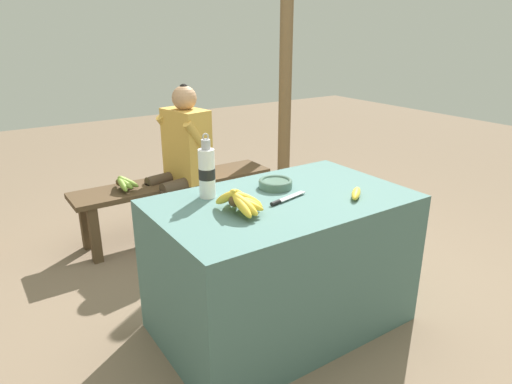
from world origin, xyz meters
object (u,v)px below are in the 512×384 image
(water_bottle, at_px, (207,172))
(loose_banana_front, at_px, (356,193))
(seated_vendor, at_px, (182,152))
(support_post_far, at_px, (286,61))
(serving_bowl, at_px, (275,183))
(banana_bunch_green, at_px, (124,182))
(knife, at_px, (283,200))
(wooden_bench, at_px, (176,189))
(banana_bunch_ripe, at_px, (240,200))

(water_bottle, height_order, loose_banana_front, water_bottle)
(seated_vendor, distance_m, support_post_far, 1.43)
(serving_bowl, xyz_separation_m, water_bottle, (-0.35, 0.07, 0.10))
(water_bottle, distance_m, seated_vendor, 1.14)
(loose_banana_front, bearing_deg, banana_bunch_green, 113.38)
(loose_banana_front, height_order, banana_bunch_green, loose_banana_front)
(knife, relative_size, wooden_bench, 0.16)
(serving_bowl, height_order, support_post_far, support_post_far)
(wooden_bench, bearing_deg, loose_banana_front, -79.72)
(wooden_bench, bearing_deg, banana_bunch_green, -179.12)
(banana_bunch_ripe, distance_m, seated_vendor, 1.37)
(wooden_bench, bearing_deg, banana_bunch_ripe, -102.01)
(serving_bowl, height_order, wooden_bench, serving_bowl)
(banana_bunch_green, bearing_deg, support_post_far, 13.72)
(serving_bowl, xyz_separation_m, seated_vendor, (0.01, 1.14, -0.10))
(loose_banana_front, relative_size, support_post_far, 0.06)
(wooden_bench, bearing_deg, serving_bowl, -88.36)
(serving_bowl, xyz_separation_m, wooden_bench, (-0.03, 1.18, -0.38))
(banana_bunch_green, xyz_separation_m, support_post_far, (1.67, 0.41, 0.70))
(serving_bowl, relative_size, seated_vendor, 0.15)
(knife, bearing_deg, serving_bowl, 52.04)
(knife, relative_size, seated_vendor, 0.21)
(water_bottle, distance_m, banana_bunch_green, 1.16)
(water_bottle, xyz_separation_m, knife, (0.26, -0.25, -0.11))
(wooden_bench, bearing_deg, knife, -92.07)
(knife, relative_size, banana_bunch_green, 0.92)
(seated_vendor, xyz_separation_m, support_post_far, (1.25, 0.44, 0.55))
(banana_bunch_green, bearing_deg, water_bottle, -86.73)
(knife, distance_m, banana_bunch_green, 1.41)
(loose_banana_front, distance_m, seated_vendor, 1.48)
(banana_bunch_ripe, bearing_deg, wooden_bench, 77.99)
(serving_bowl, distance_m, banana_bunch_green, 1.27)
(loose_banana_front, relative_size, wooden_bench, 0.10)
(serving_bowl, bearing_deg, support_post_far, 51.48)
(loose_banana_front, relative_size, seated_vendor, 0.13)
(seated_vendor, bearing_deg, banana_bunch_green, -15.13)
(banana_bunch_ripe, xyz_separation_m, knife, (0.24, 0.00, -0.05))
(support_post_far, bearing_deg, loose_banana_front, -118.16)
(serving_bowl, distance_m, knife, 0.20)
(banana_bunch_ripe, relative_size, serving_bowl, 1.65)
(wooden_bench, distance_m, support_post_far, 1.59)
(wooden_bench, relative_size, support_post_far, 0.62)
(loose_banana_front, xyz_separation_m, seated_vendor, (-0.23, 1.46, -0.09))
(banana_bunch_green, bearing_deg, serving_bowl, -70.81)
(water_bottle, relative_size, banana_bunch_green, 1.23)
(water_bottle, relative_size, support_post_far, 0.13)
(wooden_bench, bearing_deg, support_post_far, 17.25)
(banana_bunch_ripe, relative_size, banana_bunch_green, 1.11)
(serving_bowl, xyz_separation_m, banana_bunch_green, (-0.41, 1.18, -0.25))
(water_bottle, bearing_deg, support_post_far, 43.21)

